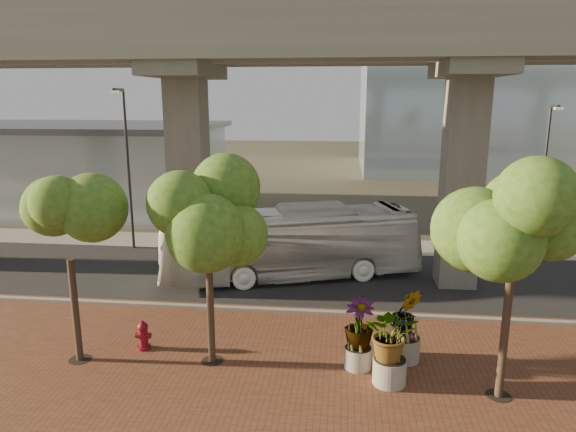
# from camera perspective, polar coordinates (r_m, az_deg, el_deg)

# --- Properties ---
(ground) EXTENTS (160.00, 160.00, 0.00)m
(ground) POSITION_cam_1_polar(r_m,az_deg,el_deg) (22.02, 3.32, -8.76)
(ground) COLOR #3A362A
(ground) RESTS_ON ground
(brick_plaza) EXTENTS (70.00, 13.00, 0.06)m
(brick_plaza) POSITION_cam_1_polar(r_m,az_deg,el_deg) (14.88, 1.61, -20.08)
(brick_plaza) COLOR brown
(brick_plaza) RESTS_ON ground
(asphalt_road) EXTENTS (90.00, 8.00, 0.04)m
(asphalt_road) POSITION_cam_1_polar(r_m,az_deg,el_deg) (23.88, 3.58, -6.94)
(asphalt_road) COLOR black
(asphalt_road) RESTS_ON ground
(curb_strip) EXTENTS (70.00, 0.25, 0.16)m
(curb_strip) POSITION_cam_1_polar(r_m,az_deg,el_deg) (20.15, 3.02, -10.64)
(curb_strip) COLOR gray
(curb_strip) RESTS_ON ground
(far_sidewalk) EXTENTS (90.00, 3.00, 0.06)m
(far_sidewalk) POSITION_cam_1_polar(r_m,az_deg,el_deg) (29.11, 4.10, -3.25)
(far_sidewalk) COLOR gray
(far_sidewalk) RESTS_ON ground
(transit_viaduct) EXTENTS (72.00, 5.60, 12.40)m
(transit_viaduct) POSITION_cam_1_polar(r_m,az_deg,el_deg) (22.47, 3.84, 10.76)
(transit_viaduct) COLOR gray
(transit_viaduct) RESTS_ON ground
(station_pavilion) EXTENTS (23.00, 13.00, 6.30)m
(station_pavilion) POSITION_cam_1_polar(r_m,az_deg,el_deg) (42.33, -23.60, 5.21)
(station_pavilion) COLOR silver
(station_pavilion) RESTS_ON ground
(transit_bus) EXTENTS (12.11, 6.15, 3.29)m
(transit_bus) POSITION_cam_1_polar(r_m,az_deg,el_deg) (23.53, 0.24, -3.06)
(transit_bus) COLOR white
(transit_bus) RESTS_ON ground
(fire_hydrant) EXTENTS (0.49, 0.44, 0.99)m
(fire_hydrant) POSITION_cam_1_polar(r_m,az_deg,el_deg) (17.95, -15.78, -12.64)
(fire_hydrant) COLOR maroon
(fire_hydrant) RESTS_ON ground
(planter_front) EXTENTS (2.16, 2.16, 2.38)m
(planter_front) POSITION_cam_1_polar(r_m,az_deg,el_deg) (15.28, 11.38, -13.06)
(planter_front) COLOR gray
(planter_front) RESTS_ON ground
(planter_right) EXTENTS (2.07, 2.07, 2.21)m
(planter_right) POSITION_cam_1_polar(r_m,az_deg,el_deg) (16.00, 7.88, -12.11)
(planter_right) COLOR #9B988C
(planter_right) RESTS_ON ground
(planter_left) EXTENTS (2.17, 2.17, 2.39)m
(planter_left) POSITION_cam_1_polar(r_m,az_deg,el_deg) (16.66, 12.96, -10.84)
(planter_left) COLOR #A79F96
(planter_left) RESTS_ON ground
(street_tree_far_west) EXTENTS (3.49, 3.49, 5.94)m
(street_tree_far_west) POSITION_cam_1_polar(r_m,az_deg,el_deg) (16.65, -23.35, -1.14)
(street_tree_far_west) COLOR #4D3A2C
(street_tree_far_west) RESTS_ON ground
(street_tree_near_west) EXTENTS (3.45, 3.45, 6.26)m
(street_tree_near_west) POSITION_cam_1_polar(r_m,az_deg,el_deg) (15.30, -8.97, -0.08)
(street_tree_near_west) COLOR #4D3A2C
(street_tree_near_west) RESTS_ON ground
(street_tree_near_east) EXTENTS (3.93, 3.93, 6.90)m
(street_tree_near_east) POSITION_cam_1_polar(r_m,az_deg,el_deg) (14.38, 24.06, -0.22)
(street_tree_near_east) COLOR #4D3A2C
(street_tree_near_east) RESTS_ON ground
(streetlamp_west) EXTENTS (0.43, 1.25, 8.59)m
(streetlamp_west) POSITION_cam_1_polar(r_m,az_deg,el_deg) (28.73, -17.48, 6.12)
(streetlamp_west) COLOR #313036
(streetlamp_west) RESTS_ON ground
(streetlamp_east) EXTENTS (0.39, 1.13, 7.78)m
(streetlamp_east) POSITION_cam_1_polar(r_m,az_deg,el_deg) (29.80, 26.65, 4.66)
(streetlamp_east) COLOR #2A2B2F
(streetlamp_east) RESTS_ON ground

